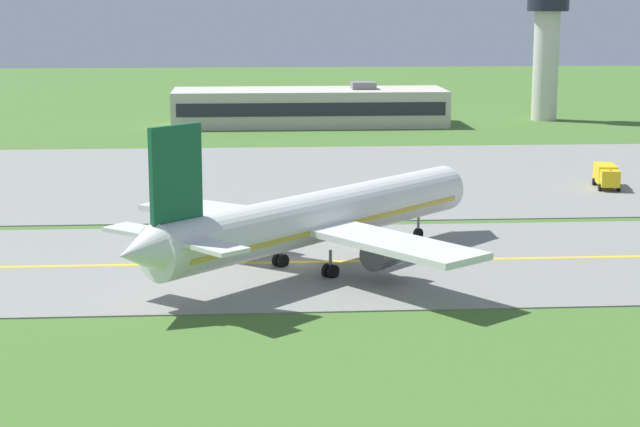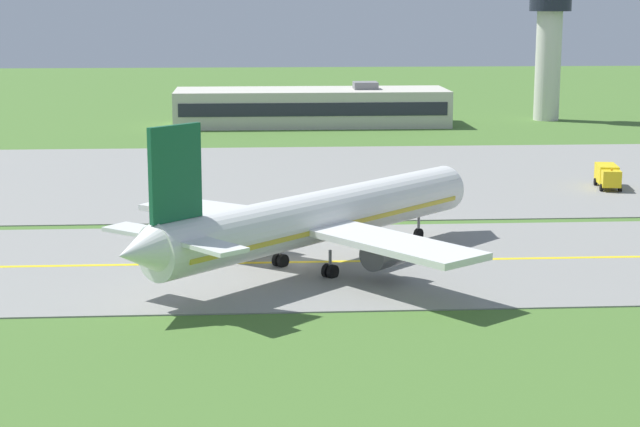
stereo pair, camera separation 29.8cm
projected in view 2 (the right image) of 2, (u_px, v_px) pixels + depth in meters
The scene contains 8 objects.
ground_plane at pixel (294, 263), 86.52m from camera, with size 500.00×500.00×0.00m, color #47702D.
taxiway_strip at pixel (294, 263), 86.51m from camera, with size 240.00×28.00×0.10m, color gray.
apron_pad at pixel (363, 177), 128.24m from camera, with size 140.00×52.00×0.10m, color gray.
taxiway_centreline at pixel (294, 262), 86.50m from camera, with size 220.00×0.60×0.01m, color yellow.
airplane_lead at pixel (318, 218), 83.91m from camera, with size 31.20×31.26×12.70m.
service_truck_baggage at pixel (608, 175), 120.08m from camera, with size 3.07×6.25×2.60m.
terminal_building at pixel (312, 107), 180.07m from camera, with size 45.49×13.75×7.20m.
control_tower at pixel (549, 36), 185.32m from camera, with size 7.60×7.60×23.78m.
Camera 2 is at (-3.42, -83.98, 21.01)m, focal length 60.27 mm.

